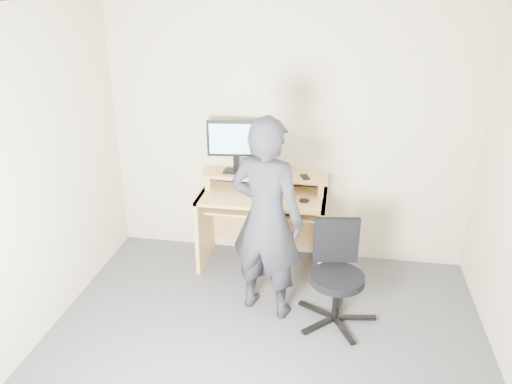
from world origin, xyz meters
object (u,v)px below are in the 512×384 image
(desk, at_px, (264,211))
(monitor, at_px, (235,142))
(office_chair, at_px, (337,270))
(person, at_px, (266,219))

(desk, bearing_deg, monitor, 167.74)
(office_chair, distance_m, person, 0.71)
(desk, xyz_separation_m, monitor, (-0.29, 0.06, 0.67))
(desk, relative_size, office_chair, 1.43)
(monitor, distance_m, office_chair, 1.54)
(monitor, xyz_separation_m, office_chair, (1.01, -0.88, -0.76))
(monitor, bearing_deg, person, -70.30)
(monitor, bearing_deg, desk, -19.09)
(monitor, height_order, person, person)
(monitor, xyz_separation_m, person, (0.43, -0.86, -0.36))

